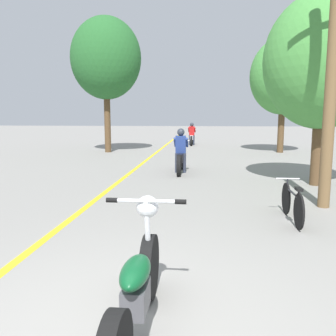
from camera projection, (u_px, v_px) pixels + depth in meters
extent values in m
cube|color=yellow|center=(146.00, 161.00, 15.05)|extent=(0.14, 48.00, 0.01)
cylinder|color=brown|center=(333.00, 60.00, 7.03)|extent=(0.24, 0.24, 5.99)
cylinder|color=#513A23|center=(318.00, 143.00, 9.65)|extent=(0.32, 0.32, 2.34)
ellipsoid|color=#42893D|center=(323.00, 61.00, 9.33)|extent=(3.09, 2.78, 3.56)
cylinder|color=#513A23|center=(281.00, 125.00, 18.15)|extent=(0.32, 0.32, 2.80)
ellipsoid|color=#42893D|center=(283.00, 76.00, 17.79)|extent=(3.33, 2.99, 3.83)
cylinder|color=#513A23|center=(107.00, 117.00, 18.28)|extent=(0.32, 0.32, 3.62)
ellipsoid|color=#235B28|center=(106.00, 58.00, 17.85)|extent=(3.56, 3.20, 4.09)
cylinder|color=black|center=(149.00, 266.00, 3.73)|extent=(0.12, 0.67, 0.67)
ellipsoid|color=#0C4723|center=(135.00, 272.00, 2.96)|extent=(0.24, 0.62, 0.18)
cube|color=#4C4C51|center=(136.00, 298.00, 2.99)|extent=(0.20, 0.36, 0.24)
cylinder|color=silver|center=(148.00, 235.00, 3.59)|extent=(0.06, 0.23, 0.76)
cylinder|color=silver|center=(146.00, 201.00, 3.45)|extent=(0.68, 0.04, 0.04)
cylinder|color=black|center=(112.00, 200.00, 3.48)|extent=(0.11, 0.05, 0.05)
cylinder|color=black|center=(181.00, 202.00, 3.41)|extent=(0.11, 0.05, 0.05)
sphere|color=silver|center=(147.00, 207.00, 3.55)|extent=(0.22, 0.22, 0.22)
cylinder|color=black|center=(182.00, 160.00, 12.68)|extent=(0.12, 0.67, 0.67)
cylinder|color=black|center=(179.00, 166.00, 11.17)|extent=(0.12, 0.67, 0.67)
cube|color=black|center=(181.00, 157.00, 11.90)|extent=(0.20, 0.98, 0.28)
cylinder|color=silver|center=(182.00, 141.00, 12.48)|extent=(0.50, 0.03, 0.03)
cylinder|color=#282D3D|center=(177.00, 163.00, 11.89)|extent=(0.11, 0.11, 0.66)
cylinder|color=#282D3D|center=(184.00, 163.00, 11.87)|extent=(0.11, 0.11, 0.66)
cube|color=navy|center=(181.00, 145.00, 11.82)|extent=(0.34, 0.28, 0.59)
cylinder|color=navy|center=(175.00, 142.00, 11.99)|extent=(0.08, 0.47, 0.36)
cylinder|color=navy|center=(187.00, 142.00, 11.95)|extent=(0.08, 0.47, 0.36)
sphere|color=#2D333D|center=(181.00, 132.00, 11.80)|extent=(0.25, 0.25, 0.25)
cylinder|color=black|center=(192.00, 139.00, 23.58)|extent=(0.12, 0.62, 0.62)
cylinder|color=black|center=(191.00, 141.00, 22.20)|extent=(0.12, 0.62, 0.62)
cube|color=silver|center=(192.00, 137.00, 22.86)|extent=(0.20, 0.89, 0.28)
cylinder|color=silver|center=(192.00, 130.00, 23.38)|extent=(0.50, 0.03, 0.03)
cylinder|color=#282D3D|center=(190.00, 140.00, 22.85)|extent=(0.11, 0.11, 0.63)
cylinder|color=#282D3D|center=(194.00, 140.00, 22.83)|extent=(0.11, 0.11, 0.63)
cube|color=red|center=(192.00, 131.00, 22.78)|extent=(0.34, 0.28, 0.58)
cylinder|color=red|center=(189.00, 130.00, 22.95)|extent=(0.08, 0.46, 0.36)
cylinder|color=red|center=(195.00, 130.00, 22.91)|extent=(0.08, 0.46, 0.36)
sphere|color=#2D333D|center=(192.00, 124.00, 22.76)|extent=(0.25, 0.25, 0.25)
cylinder|color=black|center=(286.00, 198.00, 6.91)|extent=(0.04, 0.62, 0.62)
cylinder|color=black|center=(299.00, 212.00, 5.97)|extent=(0.04, 0.62, 0.62)
cylinder|color=black|center=(293.00, 193.00, 6.41)|extent=(0.04, 0.77, 0.04)
cylinder|color=black|center=(298.00, 200.00, 6.02)|extent=(0.03, 0.03, 0.37)
cube|color=black|center=(299.00, 189.00, 5.99)|extent=(0.10, 0.20, 0.05)
cylinder|color=black|center=(287.00, 189.00, 6.84)|extent=(0.03, 0.03, 0.40)
cylinder|color=silver|center=(288.00, 179.00, 6.81)|extent=(0.44, 0.03, 0.03)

